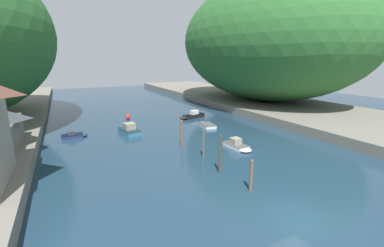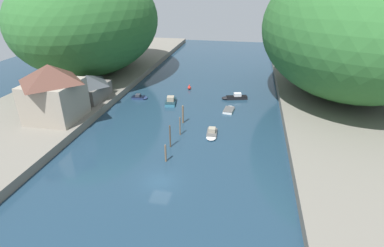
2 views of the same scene
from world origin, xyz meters
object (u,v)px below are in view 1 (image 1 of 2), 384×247
boat_small_dinghy (191,116)px  person_on_quay (16,138)px  channel_buoy_near (128,117)px  boat_cabin_cruiser (238,146)px  boat_white_cruiser (75,135)px  person_by_boathouse (16,140)px  boat_moored_right (206,125)px  boat_open_rowboat (128,130)px

boat_small_dinghy → person_on_quay: bearing=94.9°
channel_buoy_near → person_on_quay: size_ratio=0.70×
boat_cabin_cruiser → boat_white_cruiser: boat_cabin_cruiser is taller
person_on_quay → channel_buoy_near: bearing=-58.0°
channel_buoy_near → person_by_boathouse: bearing=-135.4°
boat_small_dinghy → person_by_boathouse: 26.85m
boat_small_dinghy → boat_moored_right: size_ratio=1.38×
boat_open_rowboat → boat_moored_right: bearing=-17.1°
boat_open_rowboat → channel_buoy_near: size_ratio=4.42×
boat_open_rowboat → person_by_boathouse: bearing=-164.9°
boat_open_rowboat → person_on_quay: (-12.55, -4.91, 1.84)m
boat_small_dinghy → boat_white_cruiser: (-19.31, -3.49, -0.12)m
boat_small_dinghy → person_on_quay: person_on_quay is taller
boat_small_dinghy → boat_white_cruiser: bearing=84.4°
person_by_boathouse → boat_small_dinghy: bearing=-69.2°
boat_cabin_cruiser → person_on_quay: (-22.51, 7.56, 1.97)m
boat_white_cruiser → boat_open_rowboat: size_ratio=0.63×
boat_white_cruiser → person_on_quay: 8.42m
boat_cabin_cruiser → boat_small_dinghy: boat_small_dinghy is taller
boat_white_cruiser → boat_moored_right: bearing=79.6°
boat_open_rowboat → channel_buoy_near: 8.94m
boat_moored_right → person_by_boathouse: 24.70m
boat_cabin_cruiser → boat_moored_right: bearing=-103.8°
boat_moored_right → person_on_quay: size_ratio=2.35×
boat_cabin_cruiser → boat_small_dinghy: size_ratio=0.74×
boat_open_rowboat → channel_buoy_near: (2.00, 8.72, -0.02)m
boat_white_cruiser → boat_open_rowboat: (6.94, -1.03, 0.18)m
person_on_quay → person_by_boathouse: bearing=177.6°
channel_buoy_near → person_on_quay: 20.02m
boat_small_dinghy → channel_buoy_near: bearing=52.2°
boat_cabin_cruiser → boat_open_rowboat: 15.96m
boat_small_dinghy → boat_open_rowboat: bearing=94.3°
boat_small_dinghy → boat_moored_right: (-0.50, -6.26, -0.18)m
boat_moored_right → boat_open_rowboat: boat_open_rowboat is taller
boat_cabin_cruiser → person_on_quay: person_on_quay is taller
boat_cabin_cruiser → boat_white_cruiser: bearing=-42.3°
boat_white_cruiser → person_by_boathouse: bearing=-42.0°
boat_cabin_cruiser → channel_buoy_near: (-7.96, 21.19, 0.11)m
boat_moored_right → person_by_boathouse: (-24.32, -3.81, 2.08)m
boat_cabin_cruiser → boat_open_rowboat: size_ratio=0.77×
boat_small_dinghy → boat_white_cruiser: size_ratio=1.66×
boat_moored_right → channel_buoy_near: (-9.87, 10.45, 0.22)m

